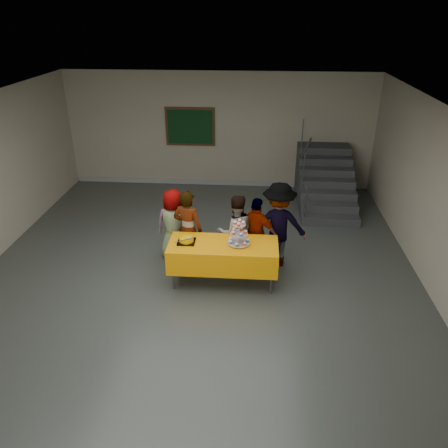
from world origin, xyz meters
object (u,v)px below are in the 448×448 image
Objects in this scene: cupcake_stand at (239,235)px; schoolchild_e at (278,225)px; schoolchild_a at (174,225)px; noticeboard at (190,127)px; bake_table at (223,255)px; bear_cake at (186,239)px; schoolchild_d at (257,233)px; schoolchild_b at (188,229)px; staircase at (324,182)px; schoolchild_c at (236,232)px.

schoolchild_e is at bearing 44.86° from cupcake_stand.
schoolchild_a is 1.08× the size of noticeboard.
bear_cake reaches higher than bake_table.
bear_cake is 1.34m from schoolchild_d.
schoolchild_b is 0.63× the size of staircase.
schoolchild_a is 0.59× the size of staircase.
bake_table is 1.36× the size of schoolchild_d.
cupcake_stand is at bearing -72.36° from noticeboard.
schoolchild_e is at bearing 36.24° from bake_table.
schoolchild_d reaches higher than bear_cake.
bear_cake is 0.50m from schoolchild_b.
schoolchild_b is 1.26m from schoolchild_d.
schoolchild_d is at bearing -66.49° from noticeboard.
bake_table is at bearing -119.99° from staircase.
schoolchild_d is (0.57, 0.59, 0.13)m from bake_table.
schoolchild_d is 0.57× the size of staircase.
schoolchild_d is (0.38, 0.01, -0.02)m from schoolchild_c.
staircase reaches higher than schoolchild_b.
schoolchild_e reaches higher than bear_cake.
schoolchild_b reaches higher than bear_cake.
noticeboard reaches higher than cupcake_stand.
cupcake_stand is 0.29× the size of schoolchild_b.
schoolchild_d is (1.26, 0.07, -0.07)m from schoolchild_b.
schoolchild_d is at bearing 164.89° from schoolchild_c.
schoolchild_d is at bearing 15.41° from schoolchild_e.
cupcake_stand is 1.24× the size of bear_cake.
schoolchild_a is at bearing -27.02° from schoolchild_c.
schoolchild_e is (1.60, 0.69, -0.01)m from bear_cake.
schoolchild_d is 0.84× the size of schoolchild_e.
staircase is 1.85× the size of noticeboard.
schoolchild_b is 0.88m from schoolchild_c.
schoolchild_c is (0.82, 0.56, -0.12)m from bear_cake.
schoolchild_b is 1.66m from schoolchild_e.
bear_cake is at bearing -82.86° from noticeboard.
schoolchild_b is at bearing 147.70° from schoolchild_a.
staircase is (2.87, 3.85, -0.34)m from bear_cake.
staircase is (1.66, 3.28, -0.20)m from schoolchild_d.
schoolchild_b is at bearing -82.71° from noticeboard.
cupcake_stand is at bearing 81.61° from schoolchild_c.
noticeboard is (-3.45, 0.84, 1.11)m from staircase.
schoolchild_e is (0.96, 0.70, 0.26)m from bake_table.
bake_table is 0.47m from cupcake_stand.
schoolchild_c is 1.03× the size of schoolchild_d.
schoolchild_b reaches higher than bake_table.
schoolchild_e is 3.43m from staircase.
schoolchild_a is 1.97m from schoolchild_e.
schoolchild_e is 4.62m from noticeboard.
schoolchild_c is 3.88m from staircase.
schoolchild_b reaches higher than cupcake_stand.
schoolchild_e is at bearing -61.37° from noticeboard.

